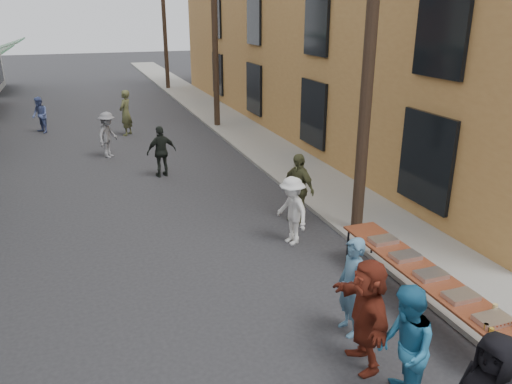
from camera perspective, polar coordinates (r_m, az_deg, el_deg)
ground at (r=8.02m, az=-5.23°, el=-17.60°), size 120.00×120.00×0.00m
sidewalk at (r=22.68m, az=-2.73°, el=7.69°), size 2.20×60.00×0.10m
building_ochre at (r=23.79m, az=12.93°, el=19.83°), size 10.00×28.00×10.00m
utility_pole_near at (r=10.86m, az=13.02°, el=17.50°), size 0.26×0.26×9.00m
utility_pole_mid at (r=21.97m, az=-4.77°, el=18.95°), size 0.26×0.26×9.00m
utility_pole_far at (r=33.69m, az=-10.47°, el=19.06°), size 0.26×0.26×9.00m
serving_table at (r=9.06m, az=18.15°, el=-8.51°), size 0.70×4.00×0.75m
catering_tray_sausage at (r=7.99m, az=25.47°, el=-13.01°), size 0.50×0.33×0.08m
catering_tray_foil_b at (r=8.37m, az=22.37°, el=-10.94°), size 0.50×0.33×0.08m
catering_tray_buns at (r=8.82m, az=19.38°, el=-8.89°), size 0.50×0.33×0.08m
catering_tray_foil_d at (r=9.30m, az=16.71°, el=-7.03°), size 0.50×0.33×0.08m
catering_tray_buns_end at (r=9.81m, az=14.34°, el=-5.34°), size 0.50×0.33×0.08m
condiment_jar_a at (r=7.68m, az=25.85°, el=-14.48°), size 0.07×0.07×0.08m
condiment_jar_b at (r=7.74m, az=25.32°, el=-14.13°), size 0.07×0.07×0.08m
condiment_jar_c at (r=7.79m, az=24.81°, el=-13.78°), size 0.07×0.07×0.08m
guest_front_b at (r=8.07m, az=10.86°, el=-10.60°), size 0.39×0.60×1.64m
guest_front_c at (r=6.86m, az=16.61°, el=-16.83°), size 0.97×1.05×1.74m
guest_front_d at (r=10.93m, az=4.13°, el=-2.15°), size 0.75×1.09×1.54m
guest_front_e at (r=12.08m, az=4.82°, el=0.47°), size 0.74×1.09×1.72m
guest_queue_back at (r=7.42m, az=12.53°, el=-13.48°), size 0.72×1.63×1.70m
passerby_left at (r=18.28m, az=-16.59°, el=6.28°), size 1.07×1.19×1.60m
passerby_mid at (r=15.70m, az=-10.75°, el=4.57°), size 0.99×0.56×1.59m
passerby_right at (r=21.43m, az=-14.67°, el=8.74°), size 0.75×0.81×1.86m
passerby_far at (r=23.04m, az=-23.46°, el=8.06°), size 0.85×0.92×1.51m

